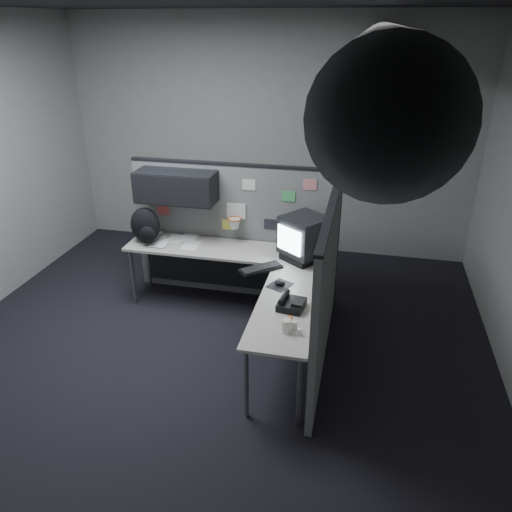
% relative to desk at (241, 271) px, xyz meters
% --- Properties ---
extents(room, '(5.62, 5.62, 3.22)m').
position_rel_desk_xyz_m(room, '(0.41, -0.70, 1.48)').
color(room, black).
rests_on(room, ground).
extents(partition_back, '(2.44, 0.42, 1.63)m').
position_rel_desk_xyz_m(partition_back, '(-0.40, 0.53, 0.38)').
color(partition_back, slate).
rests_on(partition_back, ground).
extents(partition_right, '(0.07, 2.23, 1.63)m').
position_rel_desk_xyz_m(partition_right, '(0.95, -0.49, 0.21)').
color(partition_right, slate).
rests_on(partition_right, ground).
extents(desk, '(2.31, 2.11, 0.73)m').
position_rel_desk_xyz_m(desk, '(0.00, 0.00, 0.00)').
color(desk, '#B1ADA0').
rests_on(desk, ground).
extents(monitor, '(0.59, 0.59, 0.48)m').
position_rel_desk_xyz_m(monitor, '(0.64, 0.20, 0.37)').
color(monitor, black).
rests_on(monitor, desk).
extents(keyboard, '(0.45, 0.42, 0.04)m').
position_rel_desk_xyz_m(keyboard, '(0.25, -0.17, 0.14)').
color(keyboard, black).
rests_on(keyboard, desk).
extents(mouse, '(0.27, 0.29, 0.05)m').
position_rel_desk_xyz_m(mouse, '(0.50, -0.45, 0.13)').
color(mouse, black).
rests_on(mouse, desk).
extents(phone, '(0.26, 0.28, 0.12)m').
position_rel_desk_xyz_m(phone, '(0.67, -0.84, 0.16)').
color(phone, black).
rests_on(phone, desk).
extents(bottles, '(0.15, 0.17, 0.09)m').
position_rel_desk_xyz_m(bottles, '(0.74, -1.19, 0.15)').
color(bottles, silver).
rests_on(bottles, desk).
extents(cup, '(0.10, 0.10, 0.11)m').
position_rel_desk_xyz_m(cup, '(0.69, -1.22, 0.17)').
color(cup, silver).
rests_on(cup, desk).
extents(papers, '(0.74, 0.48, 0.02)m').
position_rel_desk_xyz_m(papers, '(-0.94, 0.35, 0.13)').
color(papers, white).
rests_on(papers, desk).
extents(backpack, '(0.39, 0.36, 0.42)m').
position_rel_desk_xyz_m(backpack, '(-1.19, 0.23, 0.32)').
color(backpack, black).
rests_on(backpack, desk).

